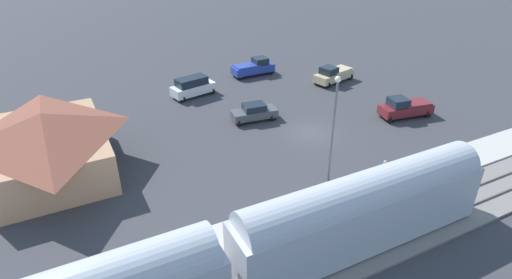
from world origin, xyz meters
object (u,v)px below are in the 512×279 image
pickup_tan (333,74)px  suv_white (193,86)px  passenger_train (227,258)px  light_pole_near_platform (334,119)px  pickup_maroon (405,107)px  station_building (48,142)px  sedan_charcoal (254,112)px  pickup_blue (254,67)px  pedestrian_on_platform (384,169)px

pickup_tan → suv_white: size_ratio=1.10×
passenger_train → light_pole_near_platform: (6.80, -11.47, 2.44)m
pickup_maroon → light_pole_near_platform: light_pole_near_platform is taller
station_building → sedan_charcoal: size_ratio=2.66×
passenger_train → pickup_blue: (30.66, -17.07, -1.83)m
light_pole_near_platform → pedestrian_on_platform: bearing=-122.9°
pedestrian_on_platform → sedan_charcoal: bearing=14.7°
pickup_blue → light_pole_near_platform: bearing=166.8°
station_building → pickup_maroon: bearing=-99.4°
pickup_tan → light_pole_near_platform: light_pole_near_platform is taller
pickup_maroon → pickup_blue: 19.71m
pedestrian_on_platform → sedan_charcoal: 14.83m
station_building → sedan_charcoal: 18.63m
pickup_maroon → pickup_blue: same height
pedestrian_on_platform → pickup_maroon: 12.98m
pedestrian_on_platform → pickup_maroon: pickup_maroon is taller
station_building → pickup_blue: station_building is taller
pickup_tan → pickup_maroon: (-11.26, -0.58, 0.00)m
suv_white → pedestrian_on_platform: bearing=-162.9°
pedestrian_on_platform → pickup_blue: (26.09, -2.15, -0.25)m
sedan_charcoal → pedestrian_on_platform: bearing=-165.3°
passenger_train → suv_white: passenger_train is taller
pedestrian_on_platform → light_pole_near_platform: light_pole_near_platform is taller
pickup_tan → sedan_charcoal: bearing=110.5°
suv_white → pickup_blue: 9.71m
station_building → pedestrian_on_platform: size_ratio=7.30×
pickup_maroon → light_pole_near_platform: bearing=113.3°
pickup_maroon → suv_white: (14.97, 17.23, 0.12)m
pedestrian_on_platform → pickup_blue: 26.18m
station_building → light_pole_near_platform: light_pole_near_platform is taller
passenger_train → pickup_tan: 34.27m
pickup_tan → suv_white: 17.06m
station_building → pickup_blue: (12.66, -24.44, -1.60)m
pedestrian_on_platform → pickup_tan: (19.34, -9.57, -0.25)m
station_building → pickup_maroon: station_building is taller
pickup_blue → sedan_charcoal: bearing=153.3°
station_building → suv_white: 18.06m
passenger_train → station_building: bearing=22.3°
pickup_maroon → sedan_charcoal: pickup_maroon is taller
passenger_train → pedestrian_on_platform: passenger_train is taller
station_building → light_pole_near_platform: (-11.20, -18.84, 2.67)m
light_pole_near_platform → sedan_charcoal: bearing=1.5°
station_building → pickup_maroon: size_ratio=2.21×
pickup_blue → pickup_tan: bearing=-132.3°
pickup_maroon → pickup_tan: bearing=3.0°
passenger_train → pickup_blue: passenger_train is taller
pickup_tan → sedan_charcoal: 14.24m
passenger_train → pickup_maroon: 28.14m
passenger_train → sedan_charcoal: 22.04m
pickup_maroon → pickup_blue: bearing=24.0°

